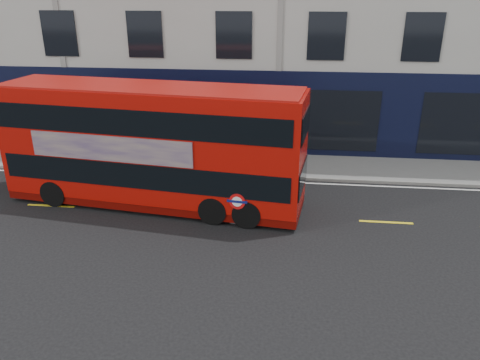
# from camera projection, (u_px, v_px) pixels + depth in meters

# --- Properties ---
(ground) EXTENTS (120.00, 120.00, 0.00)m
(ground) POSITION_uv_depth(u_px,v_px,m) (266.00, 237.00, 14.97)
(ground) COLOR black
(ground) RESTS_ON ground
(pavement) EXTENTS (60.00, 3.00, 0.12)m
(pavement) POSITION_uv_depth(u_px,v_px,m) (275.00, 165.00, 20.93)
(pavement) COLOR gray
(pavement) RESTS_ON ground
(kerb) EXTENTS (60.00, 0.12, 0.13)m
(kerb) POSITION_uv_depth(u_px,v_px,m) (273.00, 178.00, 19.54)
(kerb) COLOR gray
(kerb) RESTS_ON ground
(road_edge_line) EXTENTS (58.00, 0.10, 0.01)m
(road_edge_line) POSITION_uv_depth(u_px,v_px,m) (273.00, 182.00, 19.29)
(road_edge_line) COLOR silver
(road_edge_line) RESTS_ON ground
(lane_dashes) EXTENTS (58.00, 0.12, 0.01)m
(lane_dashes) POSITION_uv_depth(u_px,v_px,m) (269.00, 216.00, 16.35)
(lane_dashes) COLOR gold
(lane_dashes) RESTS_ON ground
(bus) EXTENTS (10.99, 3.79, 4.34)m
(bus) POSITION_uv_depth(u_px,v_px,m) (153.00, 146.00, 16.57)
(bus) COLOR #AA0D06
(bus) RESTS_ON ground
(cyclist) EXTENTS (1.59, 0.59, 2.10)m
(cyclist) POSITION_uv_depth(u_px,v_px,m) (248.00, 206.00, 15.49)
(cyclist) COLOR #46494B
(cyclist) RESTS_ON ground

